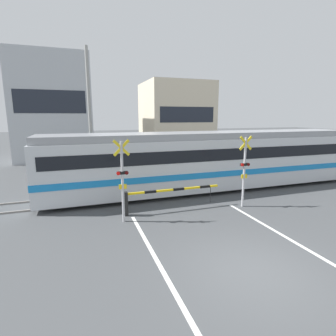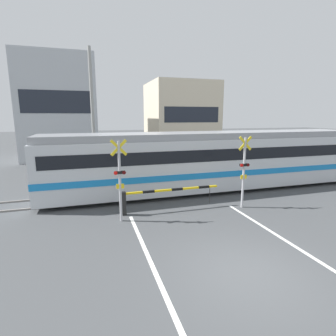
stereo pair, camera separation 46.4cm
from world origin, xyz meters
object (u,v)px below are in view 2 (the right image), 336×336
Objects in this scene: crossing_barrier_far at (173,169)px; crossing_signal_right at (244,169)px; crossing_signal_left at (120,177)px; pedestrian at (154,162)px; crossing_barrier_near at (153,196)px; commuter_train at (210,159)px.

crossing_signal_right is (1.54, -6.20, 1.13)m from crossing_barrier_far.
pedestrian is at bearing 67.29° from crossing_signal_left.
crossing_barrier_near is 1.00× the size of crossing_barrier_far.
crossing_signal_left is at bearing -156.73° from crossing_barrier_near.
pedestrian reaches higher than crossing_barrier_far.
crossing_barrier_near is 6.20m from crossing_barrier_far.
pedestrian is (3.49, 8.34, -0.96)m from crossing_signal_left.
crossing_barrier_far is 2.29m from pedestrian.
commuter_train is 6.66m from crossing_signal_left.
commuter_train is 3.33m from crossing_barrier_far.
commuter_train is 4.08× the size of crossing_barrier_near.
crossing_signal_left is 2.08× the size of pedestrian.
crossing_signal_left is (-4.31, -6.20, 1.13)m from crossing_barrier_far.
crossing_signal_right reaches higher than crossing_barrier_far.
crossing_barrier_near is 1.35× the size of crossing_signal_right.
crossing_signal_left is (-5.73, -3.38, 0.07)m from commuter_train.
crossing_signal_right is at bearing -88.14° from commuter_train.
commuter_train is 11.47× the size of pedestrian.
commuter_train is at bearing -65.63° from pedestrian.
pedestrian is (-0.82, 2.14, 0.17)m from crossing_barrier_far.
crossing_barrier_near and crossing_barrier_far have the same top height.
crossing_signal_left reaches higher than crossing_barrier_far.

